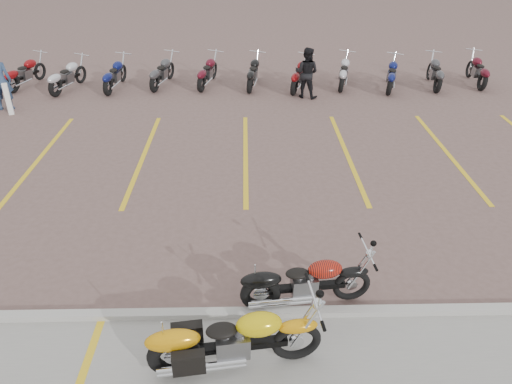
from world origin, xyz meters
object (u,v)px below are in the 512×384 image
bollard (8,99)px  flame_cruiser (303,283)px  yellow_cruiser (231,341)px  person_b (307,73)px

bollard → flame_cruiser: bearing=-47.0°
yellow_cruiser → bollard: size_ratio=2.44×
flame_cruiser → bollard: bearing=126.5°
person_b → bollard: (-9.53, -1.46, -0.35)m
flame_cruiser → person_b: 10.48m
person_b → bollard: bearing=33.6°
flame_cruiser → bollard: 12.23m
flame_cruiser → bollard: size_ratio=2.15×
yellow_cruiser → person_b: (2.31, 11.67, 0.35)m
flame_cruiser → person_b: (1.18, 10.40, 0.41)m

